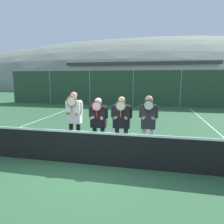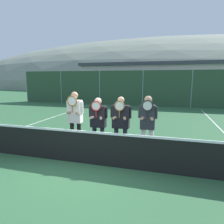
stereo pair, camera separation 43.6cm
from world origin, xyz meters
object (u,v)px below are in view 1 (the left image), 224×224
Objects in this scene: car_far_left at (60,92)px; car_right_of_center at (216,95)px; player_rightmost at (148,122)px; player_center_left at (98,121)px; car_left_of_center at (108,92)px; car_center at (159,94)px; player_center_right at (121,121)px; player_leftmost at (74,116)px.

car_right_of_center reaches higher than car_far_left.
car_far_left is at bearing 125.13° from player_rightmost.
player_center_left is at bearing -59.43° from car_far_left.
car_left_of_center is 4.84m from car_center.
car_center is at bearing 81.05° from player_center_left.
player_rightmost is (0.77, 0.02, 0.02)m from player_center_right.
player_center_left is 13.37m from car_left_of_center.
player_center_left reaches higher than car_right_of_center.
player_center_right is 13.31m from car_center.
player_center_left is 0.40× the size of car_left_of_center.
car_far_left is 1.05× the size of car_center.
player_center_left is 0.95× the size of player_rightmost.
car_left_of_center is at bearing 107.89° from player_rightmost.
car_center reaches higher than car_right_of_center.
player_center_right reaches higher than car_far_left.
player_leftmost reaches higher than car_left_of_center.
player_center_left is at bearing 178.60° from player_center_right.
player_leftmost is 0.43× the size of car_far_left.
car_right_of_center is (14.57, 0.05, 0.00)m from car_far_left.
player_center_left is 1.47m from player_rightmost.
player_center_right is at bearing -3.08° from player_leftmost.
car_right_of_center is at bearing -0.03° from car_left_of_center.
car_right_of_center is at bearing 59.49° from player_leftmost.
player_rightmost reaches higher than car_right_of_center.
car_center is (1.38, 13.24, -0.16)m from player_center_right.
car_left_of_center is (-1.96, 13.02, -0.17)m from player_leftmost.
player_center_right is 0.41× the size of car_left_of_center.
car_right_of_center is at bearing 64.74° from player_center_right.
car_center is 0.97× the size of car_right_of_center.
car_far_left is (-9.16, 13.02, -0.18)m from player_rightmost.
car_far_left is (-6.90, 12.96, -0.24)m from player_leftmost.
player_leftmost is at bearing -81.43° from car_left_of_center.
car_far_left is at bearing -179.35° from car_left_of_center.
player_rightmost is at bearing 1.51° from player_center_right.
player_leftmost is 13.17m from car_left_of_center.
car_left_of_center reaches higher than car_center.
car_center is (0.62, 13.22, -0.18)m from player_rightmost.
player_center_right is at bearing -115.26° from car_right_of_center.
car_far_left is at bearing -178.84° from car_center.
car_center reaches higher than car_far_left.
player_center_left is at bearing -179.88° from player_rightmost.
player_leftmost is 0.43× the size of car_left_of_center.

